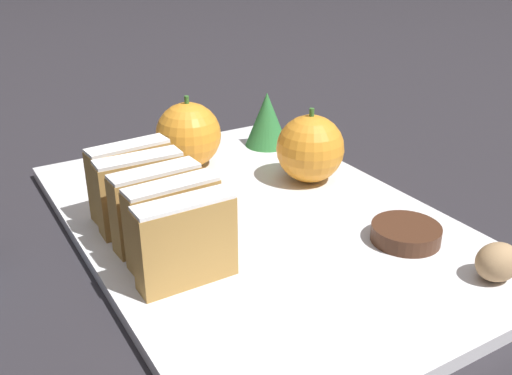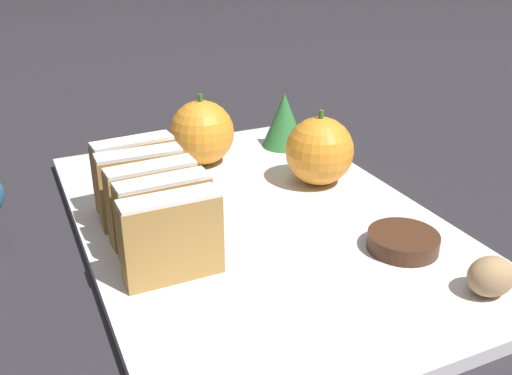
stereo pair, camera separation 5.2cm
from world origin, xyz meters
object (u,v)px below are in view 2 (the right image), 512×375
object	(u,v)px
orange_near	(319,151)
orange_far	(200,133)
chocolate_cookie	(403,241)
walnut	(491,276)

from	to	relation	value
orange_near	orange_far	bearing A→B (deg)	132.38
orange_far	chocolate_cookie	distance (m)	0.27
orange_near	chocolate_cookie	size ratio (longest dim) A/B	1.33
orange_far	walnut	bearing A→B (deg)	-71.94
orange_far	walnut	size ratio (longest dim) A/B	2.20
orange_far	chocolate_cookie	xyz separation A→B (m)	(0.09, -0.25, -0.03)
orange_far	walnut	distance (m)	0.35
walnut	orange_near	bearing A→B (deg)	93.41
orange_near	walnut	xyz separation A→B (m)	(0.01, -0.23, -0.02)
walnut	chocolate_cookie	xyz separation A→B (m)	(-0.02, 0.08, -0.01)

